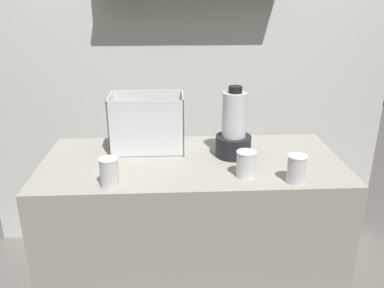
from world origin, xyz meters
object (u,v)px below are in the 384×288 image
at_px(juice_cup_orange_far_left, 109,174).
at_px(juice_cup_beet_middle, 296,170).
at_px(carrot_display_bin, 150,132).
at_px(blender_pitcher, 234,130).
at_px(juice_cup_pomegranate_left, 246,166).

distance_m(juice_cup_orange_far_left, juice_cup_beet_middle, 0.76).
distance_m(carrot_display_bin, blender_pitcher, 0.42).
bearing_deg(blender_pitcher, juice_cup_beet_middle, -53.59).
distance_m(blender_pitcher, juice_cup_orange_far_left, 0.62).
distance_m(carrot_display_bin, juice_cup_orange_far_left, 0.42).
relative_size(blender_pitcher, juice_cup_pomegranate_left, 2.98).
bearing_deg(juice_cup_orange_far_left, juice_cup_pomegranate_left, 6.01).
xyz_separation_m(carrot_display_bin, blender_pitcher, (0.40, -0.11, 0.04)).
height_order(juice_cup_pomegranate_left, juice_cup_beet_middle, juice_cup_beet_middle).
relative_size(juice_cup_pomegranate_left, juice_cup_beet_middle, 0.97).
xyz_separation_m(carrot_display_bin, juice_cup_orange_far_left, (-0.14, -0.40, -0.03)).
xyz_separation_m(carrot_display_bin, juice_cup_beet_middle, (0.62, -0.40, -0.04)).
bearing_deg(juice_cup_pomegranate_left, blender_pitcher, 94.98).
height_order(carrot_display_bin, juice_cup_pomegranate_left, carrot_display_bin).
bearing_deg(blender_pitcher, juice_cup_orange_far_left, -152.02).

